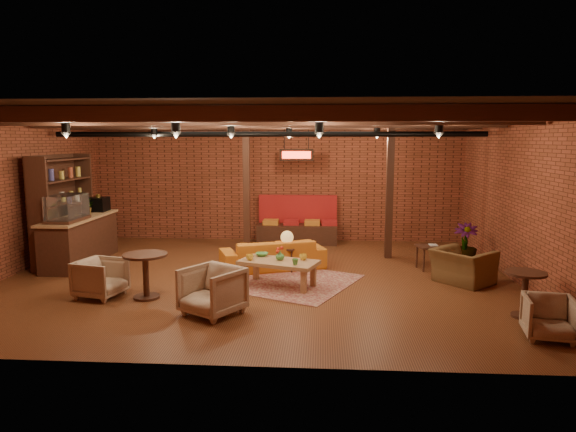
# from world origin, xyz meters

# --- Properties ---
(floor) EXTENTS (10.00, 10.00, 0.00)m
(floor) POSITION_xyz_m (0.00, 0.00, 0.00)
(floor) COLOR #411F10
(floor) RESTS_ON ground
(ceiling) EXTENTS (10.00, 8.00, 0.02)m
(ceiling) POSITION_xyz_m (0.00, 0.00, 3.20)
(ceiling) COLOR black
(ceiling) RESTS_ON wall_back
(wall_back) EXTENTS (10.00, 0.02, 3.20)m
(wall_back) POSITION_xyz_m (0.00, 4.00, 1.60)
(wall_back) COLOR brown
(wall_back) RESTS_ON ground
(wall_front) EXTENTS (10.00, 0.02, 3.20)m
(wall_front) POSITION_xyz_m (0.00, -4.00, 1.60)
(wall_front) COLOR brown
(wall_front) RESTS_ON ground
(wall_left) EXTENTS (0.02, 8.00, 3.20)m
(wall_left) POSITION_xyz_m (-5.00, 0.00, 1.60)
(wall_left) COLOR brown
(wall_left) RESTS_ON ground
(wall_right) EXTENTS (0.02, 8.00, 3.20)m
(wall_right) POSITION_xyz_m (5.00, 0.00, 1.60)
(wall_right) COLOR brown
(wall_right) RESTS_ON ground
(ceiling_beams) EXTENTS (9.80, 6.40, 0.22)m
(ceiling_beams) POSITION_xyz_m (0.00, 0.00, 3.08)
(ceiling_beams) COLOR #321B10
(ceiling_beams) RESTS_ON ceiling
(ceiling_pipe) EXTENTS (9.60, 0.12, 0.12)m
(ceiling_pipe) POSITION_xyz_m (0.00, 1.60, 2.85)
(ceiling_pipe) COLOR black
(ceiling_pipe) RESTS_ON ceiling
(post_left) EXTENTS (0.16, 0.16, 3.20)m
(post_left) POSITION_xyz_m (-0.60, 2.60, 1.60)
(post_left) COLOR #321B10
(post_left) RESTS_ON ground
(post_right) EXTENTS (0.16, 0.16, 3.20)m
(post_right) POSITION_xyz_m (2.80, 2.00, 1.60)
(post_right) COLOR #321B10
(post_right) RESTS_ON ground
(service_counter) EXTENTS (0.80, 2.50, 1.60)m
(service_counter) POSITION_xyz_m (-4.10, 1.00, 0.80)
(service_counter) COLOR #321B10
(service_counter) RESTS_ON ground
(plant_counter) EXTENTS (0.35, 0.39, 0.30)m
(plant_counter) POSITION_xyz_m (-4.00, 1.20, 1.22)
(plant_counter) COLOR #337F33
(plant_counter) RESTS_ON service_counter
(shelving_hutch) EXTENTS (0.52, 2.00, 2.40)m
(shelving_hutch) POSITION_xyz_m (-4.50, 1.10, 1.20)
(shelving_hutch) COLOR #321B10
(shelving_hutch) RESTS_ON ground
(banquette) EXTENTS (2.10, 0.70, 1.00)m
(banquette) POSITION_xyz_m (0.60, 3.55, 0.50)
(banquette) COLOR #A71B1C
(banquette) RESTS_ON ground
(service_sign) EXTENTS (0.86, 0.06, 0.30)m
(service_sign) POSITION_xyz_m (0.60, 3.10, 2.35)
(service_sign) COLOR #F63318
(service_sign) RESTS_ON ceiling
(ceiling_spotlights) EXTENTS (6.40, 4.40, 0.28)m
(ceiling_spotlights) POSITION_xyz_m (0.00, 0.00, 2.86)
(ceiling_spotlights) COLOR black
(ceiling_spotlights) RESTS_ON ceiling
(rug) EXTENTS (3.66, 3.32, 0.01)m
(rug) POSITION_xyz_m (0.32, -0.07, 0.01)
(rug) COLOR maroon
(rug) RESTS_ON floor
(sofa) EXTENTS (2.33, 1.56, 0.63)m
(sofa) POSITION_xyz_m (0.22, 0.77, 0.32)
(sofa) COLOR #C66A1B
(sofa) RESTS_ON floor
(coffee_table) EXTENTS (1.59, 1.14, 0.74)m
(coffee_table) POSITION_xyz_m (0.45, -0.53, 0.44)
(coffee_table) COLOR #936144
(coffee_table) RESTS_ON floor
(side_table_lamp) EXTENTS (0.51, 0.51, 0.85)m
(side_table_lamp) POSITION_xyz_m (0.53, 0.65, 0.65)
(side_table_lamp) COLOR #321B10
(side_table_lamp) RESTS_ON floor
(round_table_left) EXTENTS (0.76, 0.76, 0.79)m
(round_table_left) POSITION_xyz_m (-1.78, -1.42, 0.53)
(round_table_left) COLOR #321B10
(round_table_left) RESTS_ON floor
(armchair_a) EXTENTS (0.83, 0.86, 0.74)m
(armchair_a) POSITION_xyz_m (-2.59, -1.40, 0.37)
(armchair_a) COLOR beige
(armchair_a) RESTS_ON floor
(armchair_b) EXTENTS (1.10, 1.08, 0.84)m
(armchair_b) POSITION_xyz_m (-0.45, -2.17, 0.42)
(armchair_b) COLOR beige
(armchair_b) RESTS_ON floor
(armchair_right) EXTENTS (1.16, 1.19, 0.88)m
(armchair_right) POSITION_xyz_m (3.96, -0.09, 0.44)
(armchair_right) COLOR brown
(armchair_right) RESTS_ON floor
(side_table_book) EXTENTS (0.55, 0.55, 0.54)m
(side_table_book) POSITION_xyz_m (3.52, 0.94, 0.48)
(side_table_book) COLOR #321B10
(side_table_book) RESTS_ON floor
(round_table_right) EXTENTS (0.61, 0.61, 0.72)m
(round_table_right) POSITION_xyz_m (4.40, -1.96, 0.48)
(round_table_right) COLOR #321B10
(round_table_right) RESTS_ON floor
(armchair_far) EXTENTS (0.74, 0.70, 0.66)m
(armchair_far) POSITION_xyz_m (4.40, -2.84, 0.33)
(armchair_far) COLOR beige
(armchair_far) RESTS_ON floor
(plant_tall) EXTENTS (1.85, 1.85, 2.75)m
(plant_tall) POSITION_xyz_m (4.40, 1.43, 1.38)
(plant_tall) COLOR #4C7F4C
(plant_tall) RESTS_ON floor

